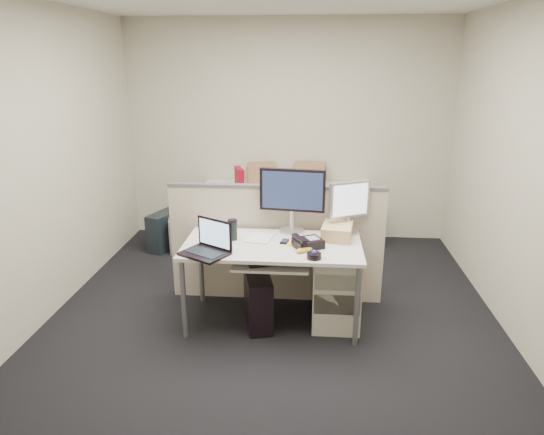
# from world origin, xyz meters

# --- Properties ---
(floor) EXTENTS (4.00, 4.50, 0.01)m
(floor) POSITION_xyz_m (0.00, 0.00, -0.01)
(floor) COLOR black
(floor) RESTS_ON ground
(wall_back) EXTENTS (4.00, 0.02, 2.70)m
(wall_back) POSITION_xyz_m (0.00, 2.25, 1.35)
(wall_back) COLOR beige
(wall_back) RESTS_ON ground
(wall_front) EXTENTS (4.00, 0.02, 2.70)m
(wall_front) POSITION_xyz_m (0.00, -2.25, 1.35)
(wall_front) COLOR beige
(wall_front) RESTS_ON ground
(wall_left) EXTENTS (0.02, 4.50, 2.70)m
(wall_left) POSITION_xyz_m (-2.00, 0.00, 1.35)
(wall_left) COLOR beige
(wall_left) RESTS_ON ground
(wall_right) EXTENTS (0.02, 4.50, 2.70)m
(wall_right) POSITION_xyz_m (2.00, 0.00, 1.35)
(wall_right) COLOR beige
(wall_right) RESTS_ON ground
(desk) EXTENTS (1.50, 0.75, 0.73)m
(desk) POSITION_xyz_m (0.00, 0.00, 0.66)
(desk) COLOR silver
(desk) RESTS_ON floor
(keyboard_tray) EXTENTS (0.62, 0.32, 0.02)m
(keyboard_tray) POSITION_xyz_m (0.00, -0.18, 0.62)
(keyboard_tray) COLOR silver
(keyboard_tray) RESTS_ON desk
(drawer_pedestal) EXTENTS (0.40, 0.55, 0.65)m
(drawer_pedestal) POSITION_xyz_m (0.55, 0.05, 0.33)
(drawer_pedestal) COLOR beige
(drawer_pedestal) RESTS_ON floor
(cubicle_partition) EXTENTS (2.00, 0.06, 1.10)m
(cubicle_partition) POSITION_xyz_m (0.00, 0.45, 0.55)
(cubicle_partition) COLOR #B9A993
(cubicle_partition) RESTS_ON floor
(back_counter) EXTENTS (2.00, 0.60, 0.72)m
(back_counter) POSITION_xyz_m (0.00, 1.93, 0.36)
(back_counter) COLOR beige
(back_counter) RESTS_ON floor
(monitor_main) EXTENTS (0.60, 0.29, 0.58)m
(monitor_main) POSITION_xyz_m (0.15, 0.32, 1.02)
(monitor_main) COLOR black
(monitor_main) RESTS_ON desk
(monitor_small) EXTENTS (0.43, 0.34, 0.47)m
(monitor_small) POSITION_xyz_m (0.65, 0.32, 0.96)
(monitor_small) COLOR #B7B7BC
(monitor_small) RESTS_ON desk
(laptop) EXTENTS (0.44, 0.41, 0.27)m
(laptop) POSITION_xyz_m (-0.52, -0.28, 0.86)
(laptop) COLOR black
(laptop) RESTS_ON desk
(trackball) EXTENTS (0.14, 0.14, 0.04)m
(trackball) POSITION_xyz_m (0.35, -0.28, 0.75)
(trackball) COLOR black
(trackball) RESTS_ON desk
(desk_phone) EXTENTS (0.28, 0.27, 0.07)m
(desk_phone) POSITION_xyz_m (0.30, -0.05, 0.77)
(desk_phone) COLOR black
(desk_phone) RESTS_ON desk
(paper_stack) EXTENTS (0.24, 0.29, 0.01)m
(paper_stack) POSITION_xyz_m (-0.12, 0.12, 0.74)
(paper_stack) COLOR silver
(paper_stack) RESTS_ON desk
(sticky_pad) EXTENTS (0.10, 0.10, 0.01)m
(sticky_pad) POSITION_xyz_m (0.17, 0.00, 0.74)
(sticky_pad) COLOR yellow
(sticky_pad) RESTS_ON desk
(travel_mug) EXTENTS (0.10, 0.10, 0.17)m
(travel_mug) POSITION_xyz_m (-0.35, 0.08, 0.81)
(travel_mug) COLOR black
(travel_mug) RESTS_ON desk
(banana) EXTENTS (0.19, 0.16, 0.04)m
(banana) POSITION_xyz_m (0.28, -0.15, 0.75)
(banana) COLOR yellow
(banana) RESTS_ON desk
(cellphone) EXTENTS (0.08, 0.12, 0.01)m
(cellphone) POSITION_xyz_m (0.10, 0.05, 0.74)
(cellphone) COLOR black
(cellphone) RESTS_ON desk
(manila_folders) EXTENTS (0.29, 0.35, 0.12)m
(manila_folders) POSITION_xyz_m (0.55, 0.20, 0.79)
(manila_folders) COLOR tan
(manila_folders) RESTS_ON desk
(keyboard) EXTENTS (0.51, 0.31, 0.03)m
(keyboard) POSITION_xyz_m (0.05, -0.14, 0.64)
(keyboard) COLOR black
(keyboard) RESTS_ON keyboard_tray
(pc_tower_desk) EXTENTS (0.31, 0.53, 0.47)m
(pc_tower_desk) POSITION_xyz_m (-0.12, -0.05, 0.23)
(pc_tower_desk) COLOR black
(pc_tower_desk) RESTS_ON floor
(pc_tower_spare_dark) EXTENTS (0.35, 0.53, 0.46)m
(pc_tower_spare_dark) POSITION_xyz_m (-1.45, 1.63, 0.23)
(pc_tower_spare_dark) COLOR black
(pc_tower_spare_dark) RESTS_ON floor
(pc_tower_spare_silver) EXTENTS (0.28, 0.47, 0.41)m
(pc_tower_spare_silver) POSITION_xyz_m (-1.30, 1.63, 0.21)
(pc_tower_spare_silver) COLOR #B7B7BC
(pc_tower_spare_silver) RESTS_ON floor
(cardboard_box_left) EXTENTS (0.39, 0.32, 0.27)m
(cardboard_box_left) POSITION_xyz_m (-0.30, 2.05, 0.85)
(cardboard_box_left) COLOR olive
(cardboard_box_left) RESTS_ON back_counter
(cardboard_box_right) EXTENTS (0.41, 0.33, 0.28)m
(cardboard_box_right) POSITION_xyz_m (0.29, 2.05, 0.86)
(cardboard_box_right) COLOR olive
(cardboard_box_right) RESTS_ON back_counter
(red_binder) EXTENTS (0.16, 0.28, 0.26)m
(red_binder) POSITION_xyz_m (-0.55, 1.83, 0.85)
(red_binder) COLOR maroon
(red_binder) RESTS_ON back_counter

